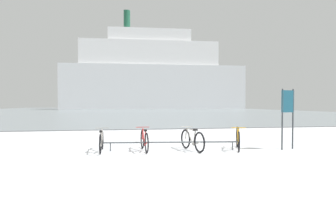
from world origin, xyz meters
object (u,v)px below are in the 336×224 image
at_px(bicycle_0, 101,141).
at_px(bicycle_3, 238,139).
at_px(info_sign, 288,108).
at_px(bicycle_2, 192,140).
at_px(ferry_ship, 153,77).
at_px(bicycle_1, 144,140).

height_order(bicycle_0, bicycle_3, bicycle_3).
distance_m(bicycle_0, info_sign, 6.36).
bearing_deg(bicycle_2, ferry_ship, 84.23).
relative_size(bicycle_1, bicycle_3, 0.99).
height_order(bicycle_2, bicycle_3, bicycle_3).
height_order(bicycle_3, info_sign, info_sign).
bearing_deg(bicycle_2, info_sign, -5.91).
bearing_deg(ferry_ship, info_sign, -93.34).
bearing_deg(bicycle_1, bicycle_3, -5.45).
bearing_deg(ferry_ship, bicycle_1, -96.96).
height_order(bicycle_0, bicycle_2, bicycle_2).
distance_m(bicycle_2, bicycle_3, 1.59).
xyz_separation_m(bicycle_0, ferry_ship, (10.75, 76.57, 9.43)).
bearing_deg(info_sign, bicycle_0, 174.20).
bearing_deg(bicycle_0, ferry_ship, 82.01).
height_order(bicycle_1, bicycle_2, bicycle_2).
relative_size(bicycle_2, info_sign, 0.79).
bearing_deg(info_sign, bicycle_2, 174.09).
xyz_separation_m(bicycle_1, info_sign, (4.84, -0.56, 1.06)).
distance_m(bicycle_0, ferry_ship, 77.89).
xyz_separation_m(bicycle_1, bicycle_3, (3.16, -0.30, 0.01)).
xyz_separation_m(bicycle_0, info_sign, (6.24, -0.63, 1.07)).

